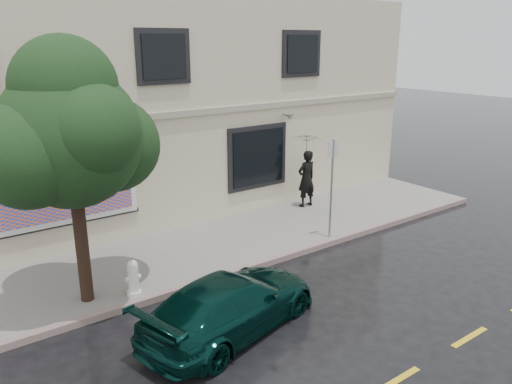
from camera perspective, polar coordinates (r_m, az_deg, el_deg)
ground at (r=11.59m, az=1.96°, el=-12.12°), size 90.00×90.00×0.00m
sidewalk at (r=13.99m, az=-6.32°, el=-6.55°), size 20.00×3.50×0.15m
curb at (r=12.63m, az=-2.28°, el=-9.15°), size 20.00×0.18×0.16m
road_marking at (r=9.53m, az=15.88°, el=-19.96°), size 19.00×0.12×0.01m
building at (r=18.19m, az=-15.90°, el=9.60°), size 20.00×8.12×7.00m
billboard at (r=13.70m, az=-21.84°, el=0.58°), size 4.30×0.16×2.20m
car at (r=10.20m, az=-2.86°, el=-12.63°), size 4.44×2.79×1.20m
pedestrian at (r=17.03m, az=5.78°, el=1.54°), size 0.71×0.47×1.95m
umbrella at (r=16.72m, az=5.92°, el=6.08°), size 1.39×1.39×0.80m
street_tree at (r=10.69m, az=-20.47°, el=5.78°), size 2.88×2.88×5.07m
fire_hydrant at (r=11.60m, az=-13.85°, el=-9.52°), size 0.34×0.32×0.83m
sign_pole at (r=14.18m, az=8.65°, el=1.30°), size 0.35×0.06×2.87m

